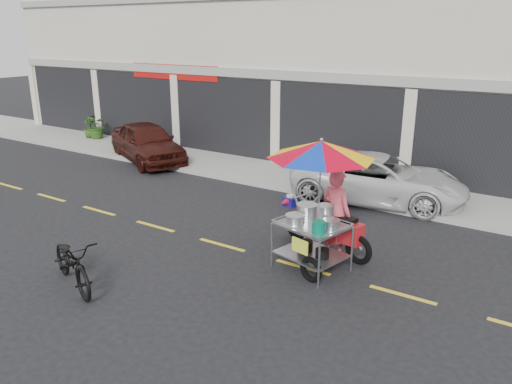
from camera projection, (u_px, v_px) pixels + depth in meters
The scene contains 9 objects.
ground at pixel (303, 267), 9.91m from camera, with size 90.00×90.00×0.00m, color black.
sidewalk at pixel (393, 192), 14.28m from camera, with size 45.00×3.00×0.15m, color gray.
centerline at pixel (303, 267), 9.91m from camera, with size 42.00×0.10×0.01m, color gold.
maroon_sedan at pixel (147, 142), 17.73m from camera, with size 1.65×4.11×1.40m, color black.
white_pickup at pixel (379, 179), 13.55m from camera, with size 2.15×4.67×1.30m, color silver.
plant_tall at pixel (97, 126), 20.88m from camera, with size 0.96×0.83×1.07m, color #254715.
plant_short at pixel (89, 127), 21.06m from camera, with size 0.50×0.50×0.88m, color #254715.
near_bicycle at pixel (72, 262), 9.02m from camera, with size 0.65×1.86×0.98m, color black.
food_vendor_rig at pixel (324, 185), 9.59m from camera, with size 2.61×2.51×2.64m.
Camera 1 is at (4.09, -8.03, 4.48)m, focal length 35.00 mm.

